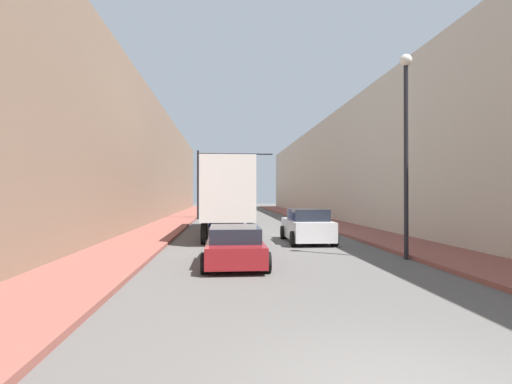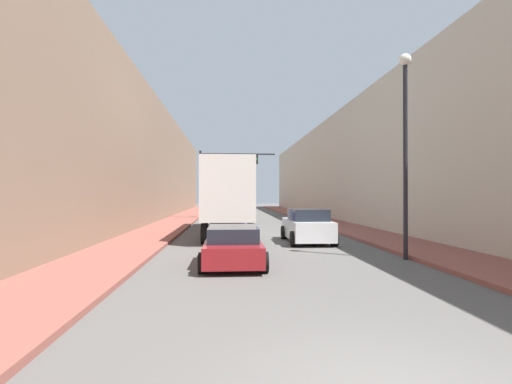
{
  "view_description": "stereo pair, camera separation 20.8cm",
  "coord_description": "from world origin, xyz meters",
  "px_view_note": "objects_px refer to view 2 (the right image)",
  "views": [
    {
      "loc": [
        -2.11,
        -4.46,
        2.37
      ],
      "look_at": [
        -0.57,
        14.33,
        2.48
      ],
      "focal_mm": 28.0,
      "sensor_mm": 36.0,
      "label": 1
    },
    {
      "loc": [
        -1.9,
        -4.48,
        2.37
      ],
      "look_at": [
        -0.57,
        14.33,
        2.48
      ],
      "focal_mm": 28.0,
      "sensor_mm": 36.0,
      "label": 2
    }
  ],
  "objects_px": {
    "street_lamp": "(405,129)",
    "traffic_signal_gantry": "(221,170)",
    "suv_car": "(307,226)",
    "sedan_car": "(233,246)",
    "semi_truck": "(228,194)"
  },
  "relations": [
    {
      "from": "sedan_car",
      "to": "traffic_signal_gantry",
      "type": "height_order",
      "value": "traffic_signal_gantry"
    },
    {
      "from": "street_lamp",
      "to": "traffic_signal_gantry",
      "type": "bearing_deg",
      "value": 106.31
    },
    {
      "from": "traffic_signal_gantry",
      "to": "street_lamp",
      "type": "xyz_separation_m",
      "value": [
        7.11,
        -24.31,
        0.03
      ]
    },
    {
      "from": "street_lamp",
      "to": "suv_car",
      "type": "bearing_deg",
      "value": 115.02
    },
    {
      "from": "sedan_car",
      "to": "traffic_signal_gantry",
      "type": "distance_m",
      "value": 25.16
    },
    {
      "from": "semi_truck",
      "to": "sedan_car",
      "type": "height_order",
      "value": "semi_truck"
    },
    {
      "from": "traffic_signal_gantry",
      "to": "street_lamp",
      "type": "relative_size",
      "value": 0.97
    },
    {
      "from": "suv_car",
      "to": "traffic_signal_gantry",
      "type": "height_order",
      "value": "traffic_signal_gantry"
    },
    {
      "from": "traffic_signal_gantry",
      "to": "street_lamp",
      "type": "distance_m",
      "value": 25.33
    },
    {
      "from": "semi_truck",
      "to": "traffic_signal_gantry",
      "type": "bearing_deg",
      "value": 92.73
    },
    {
      "from": "semi_truck",
      "to": "suv_car",
      "type": "height_order",
      "value": "semi_truck"
    },
    {
      "from": "semi_truck",
      "to": "sedan_car",
      "type": "relative_size",
      "value": 3.01
    },
    {
      "from": "suv_car",
      "to": "traffic_signal_gantry",
      "type": "relative_size",
      "value": 0.61
    },
    {
      "from": "suv_car",
      "to": "traffic_signal_gantry",
      "type": "distance_m",
      "value": 19.84
    },
    {
      "from": "semi_truck",
      "to": "street_lamp",
      "type": "xyz_separation_m",
      "value": [
        6.45,
        -10.4,
        2.37
      ]
    }
  ]
}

